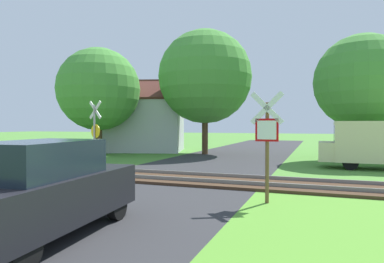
% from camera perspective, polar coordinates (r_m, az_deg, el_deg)
% --- Properties ---
extents(ground_plane, '(160.00, 160.00, 0.00)m').
position_cam_1_polar(ground_plane, '(7.18, -29.33, -15.75)').
color(ground_plane, '#4C8433').
extents(road_asphalt, '(6.92, 80.00, 0.01)m').
position_cam_1_polar(road_asphalt, '(8.57, -18.81, -12.89)').
color(road_asphalt, '#2D2D30').
rests_on(road_asphalt, ground).
extents(rail_track, '(60.00, 2.60, 0.22)m').
position_cam_1_polar(rail_track, '(13.11, -3.60, -7.70)').
color(rail_track, '#422D1E').
rests_on(rail_track, ground).
extents(stop_sign_near, '(0.88, 0.15, 2.95)m').
position_cam_1_polar(stop_sign_near, '(9.18, 12.40, -1.10)').
color(stop_sign_near, brown).
rests_on(stop_sign_near, ground).
extents(crossing_sign_far, '(0.85, 0.29, 3.21)m').
position_cam_1_polar(crossing_sign_far, '(16.82, -15.89, 0.27)').
color(crossing_sign_far, '#9E9EA5').
rests_on(crossing_sign_far, ground).
extents(house, '(7.66, 6.76, 5.64)m').
position_cam_1_polar(house, '(27.35, -8.29, 1.33)').
color(house, '#B7B7BC').
rests_on(house, ground).
extents(tree_right, '(5.32, 5.32, 7.17)m').
position_cam_1_polar(tree_right, '(21.68, 26.56, 7.44)').
color(tree_right, '#513823').
rests_on(tree_right, ground).
extents(tree_center, '(6.57, 6.57, 8.74)m').
position_cam_1_polar(tree_center, '(24.40, 2.18, 9.08)').
color(tree_center, '#513823').
rests_on(tree_center, ground).
extents(tree_left, '(5.69, 5.69, 7.38)m').
position_cam_1_polar(tree_left, '(24.67, -15.28, 6.80)').
color(tree_left, '#513823').
rests_on(tree_left, ground).
extents(mail_truck, '(4.92, 1.95, 2.24)m').
position_cam_1_polar(mail_truck, '(18.04, 28.73, -1.65)').
color(mail_truck, beige).
rests_on(mail_truck, ground).
extents(parked_car, '(1.95, 4.12, 1.78)m').
position_cam_1_polar(parked_car, '(6.87, -23.24, -8.81)').
color(parked_car, black).
rests_on(parked_car, ground).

